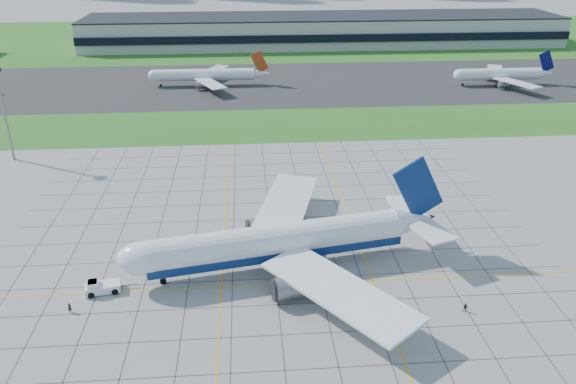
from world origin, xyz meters
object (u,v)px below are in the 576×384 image
light_mast (2,104)px  distant_jet_1 (206,75)px  crew_near (70,308)px  distant_jet_2 (501,74)px  airliner (279,242)px  pushback_tug (101,287)px  crew_far (465,308)px

light_mast → distant_jet_1: size_ratio=0.55×
crew_near → distant_jet_2: (136.30, 142.55, 3.56)m
crew_near → distant_jet_1: (14.84, 150.93, 3.57)m
airliner → crew_near: 38.26m
distant_jet_1 → pushback_tug: bearing=-94.3°
crew_near → distant_jet_1: size_ratio=0.04×
pushback_tug → distant_jet_2: size_ratio=0.21×
airliner → distant_jet_1: size_ratio=1.34×
pushback_tug → crew_far: size_ratio=5.50×
distant_jet_2 → airliner: bearing=-127.3°
crew_far → distant_jet_1: distant_jet_1 is taller
airliner → crew_near: bearing=-173.2°
airliner → crew_far: size_ratio=38.55×
distant_jet_2 → distant_jet_1: bearing=176.1°
light_mast → pushback_tug: bearing=-59.9°
airliner → light_mast: bearing=128.6°
pushback_tug → light_mast: bearing=109.4°
crew_far → crew_near: bearing=-147.3°
airliner → distant_jet_1: (-21.40, 139.53, -0.96)m
pushback_tug → airliner: bearing=-0.5°
pushback_tug → distant_jet_1: bearing=75.0°
crew_near → distant_jet_2: distant_jet_2 is taller
airliner → distant_jet_1: 141.16m
crew_near → distant_jet_1: bearing=41.4°
distant_jet_2 → pushback_tug: bearing=-134.0°
light_mast → crew_far: (101.50, -77.44, -15.36)m
pushback_tug → distant_jet_1: 145.80m
distant_jet_1 → distant_jet_2: 121.75m
pushback_tug → crew_far: bearing=-20.3°
light_mast → pushback_tug: 78.67m
pushback_tug → crew_near: size_ratio=4.88×
light_mast → pushback_tug: light_mast is taller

